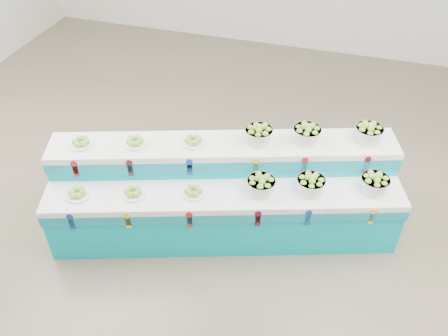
{
  "coord_description": "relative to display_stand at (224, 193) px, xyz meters",
  "views": [
    {
      "loc": [
        1.16,
        -3.45,
        4.04
      ],
      "look_at": [
        0.07,
        0.15,
        0.87
      ],
      "focal_mm": 37.72,
      "sensor_mm": 36.0,
      "label": 1
    }
  ],
  "objects": [
    {
      "name": "basket_lower_left",
      "position": [
        0.43,
        -0.1,
        0.32
      ],
      "size": [
        0.37,
        0.37,
        0.22
      ],
      "primitive_type": null,
      "rotation": [
        0.0,
        0.0,
        0.32
      ],
      "color": "silver",
      "rests_on": "display_stand"
    },
    {
      "name": "plate_upper_mid",
      "position": [
        -0.96,
        -0.07,
        0.56
      ],
      "size": [
        0.31,
        0.31,
        0.09
      ],
      "primitive_type": "cylinder",
      "rotation": [
        0.0,
        0.0,
        0.32
      ],
      "color": "white",
      "rests_on": "display_stand"
    },
    {
      "name": "plate_lower_mid",
      "position": [
        -0.82,
        -0.51,
        0.26
      ],
      "size": [
        0.31,
        0.31,
        0.09
      ],
      "primitive_type": "cylinder",
      "rotation": [
        0.0,
        0.0,
        0.32
      ],
      "color": "white",
      "rests_on": "display_stand"
    },
    {
      "name": "plate_upper_left",
      "position": [
        -1.5,
        -0.25,
        0.56
      ],
      "size": [
        0.31,
        0.31,
        0.09
      ],
      "primitive_type": "cylinder",
      "rotation": [
        0.0,
        0.0,
        0.32
      ],
      "color": "white",
      "rests_on": "display_stand"
    },
    {
      "name": "basket_lower_mid",
      "position": [
        0.91,
        0.05,
        0.32
      ],
      "size": [
        0.37,
        0.37,
        0.22
      ],
      "primitive_type": null,
      "rotation": [
        0.0,
        0.0,
        0.32
      ],
      "color": "silver",
      "rests_on": "display_stand"
    },
    {
      "name": "basket_upper_right",
      "position": [
        1.39,
        0.7,
        0.62
      ],
      "size": [
        0.37,
        0.37,
        0.22
      ],
      "primitive_type": null,
      "rotation": [
        0.0,
        0.0,
        0.32
      ],
      "color": "silver",
      "rests_on": "display_stand"
    },
    {
      "name": "plate_upper_right",
      "position": [
        -0.38,
        0.12,
        0.56
      ],
      "size": [
        0.31,
        0.31,
        0.09
      ],
      "primitive_type": "cylinder",
      "rotation": [
        0.0,
        0.0,
        0.32
      ],
      "color": "white",
      "rests_on": "display_stand"
    },
    {
      "name": "basket_upper_left",
      "position": [
        0.28,
        0.34,
        0.62
      ],
      "size": [
        0.37,
        0.37,
        0.22
      ],
      "primitive_type": null,
      "rotation": [
        0.0,
        0.0,
        0.32
      ],
      "color": "silver",
      "rests_on": "display_stand"
    },
    {
      "name": "display_stand",
      "position": [
        0.0,
        0.0,
        0.0
      ],
      "size": [
        3.87,
        2.09,
        1.02
      ],
      "primitive_type": null,
      "rotation": [
        0.0,
        0.0,
        0.32
      ],
      "color": "#03A9BC",
      "rests_on": "ground"
    },
    {
      "name": "ground",
      "position": [
        -0.07,
        -0.15,
        -0.51
      ],
      "size": [
        10.0,
        10.0,
        0.0
      ],
      "primitive_type": "plane",
      "color": "#6B604B",
      "rests_on": "ground"
    },
    {
      "name": "basket_lower_right",
      "position": [
        1.53,
        0.26,
        0.32
      ],
      "size": [
        0.37,
        0.37,
        0.22
      ],
      "primitive_type": null,
      "rotation": [
        0.0,
        0.0,
        0.32
      ],
      "color": "silver",
      "rests_on": "display_stand"
    },
    {
      "name": "plate_lower_right",
      "position": [
        -0.23,
        -0.32,
        0.26
      ],
      "size": [
        0.31,
        0.31,
        0.09
      ],
      "primitive_type": "cylinder",
      "rotation": [
        0.0,
        0.0,
        0.32
      ],
      "color": "white",
      "rests_on": "display_stand"
    },
    {
      "name": "basket_upper_mid",
      "position": [
        0.76,
        0.49,
        0.62
      ],
      "size": [
        0.37,
        0.37,
        0.22
      ],
      "primitive_type": null,
      "rotation": [
        0.0,
        0.0,
        0.32
      ],
      "color": "silver",
      "rests_on": "display_stand"
    },
    {
      "name": "plate_lower_left",
      "position": [
        -1.36,
        -0.69,
        0.26
      ],
      "size": [
        0.31,
        0.31,
        0.09
      ],
      "primitive_type": "cylinder",
      "rotation": [
        0.0,
        0.0,
        0.32
      ],
      "color": "white",
      "rests_on": "display_stand"
    }
  ]
}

